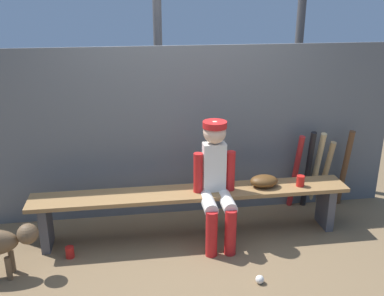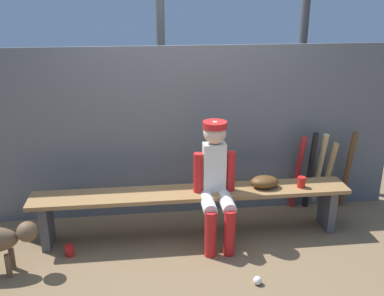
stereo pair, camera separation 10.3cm
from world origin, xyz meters
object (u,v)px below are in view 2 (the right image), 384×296
Objects in this scene: cup_on_bench at (301,182)px; bat_aluminum_red at (297,173)px; bat_wood_tan at (328,174)px; player_seated at (216,179)px; dugout_bench at (192,200)px; bat_wood_dark at (347,170)px; bat_wood_natural at (319,170)px; bat_aluminum_black at (310,171)px; baseball at (258,280)px; baseball_glove at (265,182)px; cup_on_ground at (70,250)px.

bat_aluminum_red is at bearing 73.83° from cup_on_bench.
bat_aluminum_red reaches higher than bat_wood_tan.
player_seated is 1.49× the size of bat_wood_tan.
dugout_bench is 1.11m from cup_on_bench.
bat_wood_dark is at bearing -11.04° from bat_wood_tan.
dugout_bench is 3.38× the size of bat_wood_natural.
bat_aluminum_black reaches higher than bat_wood_natural.
bat_wood_dark reaches higher than dugout_bench.
baseball is at bearing -128.23° from bat_wood_natural.
bat_aluminum_black is at bearing -157.58° from bat_wood_natural.
cup_on_bench is (1.10, -0.04, 0.15)m from dugout_bench.
dugout_bench is at bearing 180.00° from baseball_glove.
cup_on_ground is (-1.64, 0.63, 0.02)m from baseball.
baseball is 1.76m from cup_on_ground.
player_seated reaches higher than bat_wood_natural.
bat_wood_dark reaches higher than cup_on_ground.
baseball is 0.67× the size of cup_on_bench.
dugout_bench is 3.89× the size of bat_wood_tan.
dugout_bench is 1.31m from bat_aluminum_red.
cup_on_ground is (-2.79, -0.68, -0.35)m from bat_wood_tan.
bat_aluminum_black reaches higher than dugout_bench.
baseball is (-0.91, -1.26, -0.43)m from bat_aluminum_black.
baseball_glove is 0.30× the size of bat_aluminum_black.
bat_wood_tan is 2.90m from cup_on_ground.
bat_aluminum_red reaches higher than cup_on_ground.
bat_wood_dark is 8.35× the size of cup_on_ground.
bat_wood_dark reaches higher than bat_wood_natural.
bat_wood_dark is (1.81, 0.42, 0.06)m from dugout_bench.
player_seated reaches higher than bat_aluminum_black.
player_seated reaches higher than dugout_bench.
player_seated is 1.69m from bat_wood_dark.
player_seated is at bearing 4.43° from cup_on_ground.
bat_aluminum_black is (1.15, 0.52, -0.19)m from player_seated.
baseball_glove reaches higher than dugout_bench.
bat_aluminum_black reaches higher than baseball.
baseball_glove is at bearing -158.89° from bat_wood_dark.
player_seated is 1.17m from bat_aluminum_red.
cup_on_bench is (0.64, 0.82, 0.52)m from baseball.
baseball_glove is 0.67m from bat_aluminum_red.
cup_on_bench is at bearing -128.41° from bat_wood_natural.
bat_wood_dark is at bearing 18.49° from player_seated.
bat_wood_tan is 10.89× the size of baseball.
cup_on_ground is at bearing -166.29° from bat_wood_tan.
bat_wood_natural is 8.42× the size of cup_on_bench.
bat_wood_dark reaches higher than bat_wood_tan.
dugout_bench is 1.86m from bat_wood_dark.
baseball_glove is 0.37m from cup_on_bench.
bat_aluminum_black is at bearing 32.48° from baseball_glove.
bat_wood_dark is (1.08, 0.42, -0.10)m from baseball_glove.
dugout_bench is 2.61× the size of player_seated.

